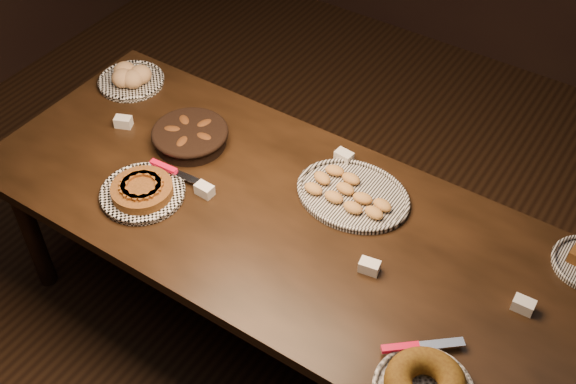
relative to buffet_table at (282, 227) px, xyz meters
The scene contains 7 objects.
ground 0.68m from the buffet_table, ahead, with size 5.00×5.00×0.00m, color black.
buffet_table is the anchor object (origin of this frame).
apple_tart_plate 0.55m from the buffet_table, 156.91° to the right, with size 0.35×0.34×0.06m.
madeleine_platter 0.29m from the buffet_table, 51.94° to the left, with size 0.44×0.36×0.05m.
croissant_basket 0.56m from the buffet_table, 167.01° to the left, with size 0.34×0.34×0.08m.
bread_roll_plate 1.06m from the buffet_table, 163.96° to the left, with size 0.30×0.30×0.09m.
tent_cards 0.13m from the buffet_table, 63.30° to the left, with size 1.82×0.51×0.04m.
Camera 1 is at (1.04, -1.52, 2.70)m, focal length 45.00 mm.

